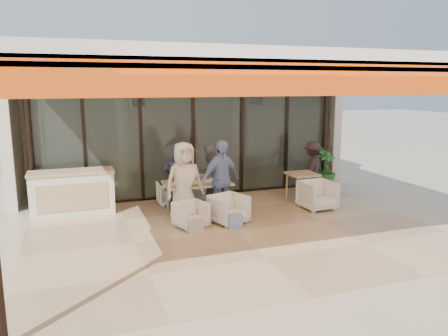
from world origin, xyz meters
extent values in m
plane|color=#C6B293|center=(0.00, 0.00, 0.00)|extent=(70.00, 70.00, 0.00)
cube|color=tan|center=(0.00, 0.00, 0.01)|extent=(8.00, 6.00, 0.01)
cube|color=silver|center=(0.00, 0.00, 3.30)|extent=(8.00, 6.00, 0.20)
cube|color=#F54E0C|center=(0.00, -2.94, 3.02)|extent=(8.00, 0.12, 0.45)
cube|color=orange|center=(0.00, -2.25, 3.14)|extent=(8.00, 1.50, 0.06)
cylinder|color=black|center=(-3.88, 2.88, 1.60)|extent=(0.12, 0.12, 3.20)
cylinder|color=black|center=(3.88, 2.88, 1.60)|extent=(0.12, 0.12, 3.20)
cube|color=#9EADA3|center=(0.00, 3.00, 1.60)|extent=(8.00, 0.03, 3.20)
cube|color=black|center=(0.00, 3.00, 0.04)|extent=(8.00, 0.10, 0.08)
cube|color=black|center=(0.00, 3.00, 3.16)|extent=(8.00, 0.10, 0.08)
cube|color=black|center=(-4.00, 3.00, 1.60)|extent=(0.08, 0.10, 3.20)
cube|color=black|center=(-2.70, 3.00, 1.60)|extent=(0.08, 0.10, 3.20)
cube|color=black|center=(-1.35, 3.00, 1.60)|extent=(0.08, 0.10, 3.20)
cube|color=black|center=(0.00, 3.00, 1.60)|extent=(0.08, 0.10, 3.20)
cube|color=black|center=(1.35, 3.00, 1.60)|extent=(0.08, 0.10, 3.20)
cube|color=black|center=(2.70, 3.00, 1.60)|extent=(0.08, 0.10, 3.20)
cube|color=black|center=(4.00, 3.00, 1.60)|extent=(0.08, 0.10, 3.20)
cube|color=silver|center=(0.00, 6.50, 1.70)|extent=(9.00, 0.25, 3.40)
cube|color=silver|center=(-4.40, 4.75, 1.70)|extent=(0.25, 3.50, 3.40)
cube|color=silver|center=(4.40, 4.75, 1.70)|extent=(0.25, 3.50, 3.40)
cube|color=silver|center=(0.00, 4.75, 3.40)|extent=(9.00, 3.50, 0.25)
cube|color=tan|center=(0.00, 4.75, 0.01)|extent=(8.00, 3.50, 0.02)
cylinder|color=silver|center=(-1.60, 4.60, 1.50)|extent=(0.40, 0.40, 3.00)
cylinder|color=silver|center=(1.80, 4.60, 1.50)|extent=(0.40, 0.40, 3.00)
cylinder|color=black|center=(-1.20, 4.20, 3.00)|extent=(0.03, 0.03, 0.70)
cube|color=black|center=(-1.20, 4.20, 2.55)|extent=(0.30, 0.30, 0.40)
sphere|color=#FFBF72|center=(-1.20, 4.20, 2.55)|extent=(0.18, 0.18, 0.18)
cylinder|color=black|center=(2.30, 4.20, 3.00)|extent=(0.03, 0.03, 0.70)
cube|color=black|center=(2.30, 4.20, 2.55)|extent=(0.30, 0.30, 0.40)
sphere|color=#FFBF72|center=(2.30, 4.20, 2.55)|extent=(0.18, 0.18, 0.18)
cylinder|color=black|center=(0.30, 4.00, 0.05)|extent=(0.40, 0.40, 0.05)
cylinder|color=black|center=(0.30, 4.00, 1.05)|extent=(0.04, 0.04, 2.10)
cone|color=#DB4D13|center=(0.30, 4.00, 1.70)|extent=(0.32, 0.32, 1.10)
cube|color=silver|center=(-3.04, 2.30, 0.50)|extent=(1.80, 0.60, 1.00)
cube|color=tan|center=(-3.04, 2.30, 1.01)|extent=(1.85, 0.65, 0.06)
cube|color=tan|center=(-3.04, 1.99, 0.50)|extent=(1.50, 0.02, 0.60)
cube|color=tan|center=(-0.34, 1.49, 0.72)|extent=(1.50, 0.90, 0.05)
cube|color=white|center=(-0.34, 1.49, 0.74)|extent=(1.30, 0.35, 0.01)
cylinder|color=tan|center=(-0.96, 1.17, 0.35)|extent=(0.06, 0.06, 0.70)
cylinder|color=tan|center=(0.28, 1.17, 0.35)|extent=(0.06, 0.06, 0.70)
cylinder|color=tan|center=(-0.96, 1.81, 0.35)|extent=(0.06, 0.06, 0.70)
cylinder|color=tan|center=(0.28, 1.81, 0.35)|extent=(0.06, 0.06, 0.70)
cylinder|color=white|center=(-0.79, 1.34, 0.81)|extent=(0.06, 0.06, 0.11)
cylinder|color=white|center=(-0.59, 1.69, 0.81)|extent=(0.06, 0.06, 0.11)
cylinder|color=white|center=(-0.29, 1.39, 0.81)|extent=(0.06, 0.06, 0.11)
cylinder|color=white|center=(-0.04, 1.67, 0.81)|extent=(0.06, 0.06, 0.11)
cylinder|color=white|center=(0.16, 1.29, 0.81)|extent=(0.06, 0.06, 0.11)
cylinder|color=#953E15|center=(-0.89, 1.64, 0.83)|extent=(0.07, 0.07, 0.16)
cylinder|color=black|center=(-0.44, 1.77, 0.83)|extent=(0.09, 0.09, 0.17)
cylinder|color=black|center=(-0.44, 1.77, 0.93)|extent=(0.10, 0.10, 0.01)
cylinder|color=white|center=(-0.79, 1.19, 0.76)|extent=(0.22, 0.22, 0.01)
cylinder|color=white|center=(0.11, 1.19, 0.76)|extent=(0.22, 0.22, 0.01)
cylinder|color=white|center=(-0.79, 1.81, 0.76)|extent=(0.22, 0.22, 0.01)
cylinder|color=white|center=(0.11, 1.81, 0.76)|extent=(0.22, 0.22, 0.01)
imported|color=white|center=(-0.76, 2.44, 0.32)|extent=(0.64, 0.60, 0.64)
imported|color=white|center=(0.08, 2.44, 0.31)|extent=(0.67, 0.64, 0.62)
imported|color=white|center=(-0.76, 0.54, 0.31)|extent=(0.74, 0.72, 0.61)
imported|color=white|center=(0.08, 0.54, 0.35)|extent=(0.86, 0.83, 0.70)
imported|color=#1A1D39|center=(-0.76, 1.94, 0.75)|extent=(0.57, 0.40, 1.50)
imported|color=slate|center=(0.08, 1.94, 0.76)|extent=(0.89, 0.79, 1.51)
imported|color=beige|center=(-0.76, 1.04, 0.87)|extent=(0.93, 0.68, 1.74)
imported|color=#748CC1|center=(0.08, 1.04, 0.87)|extent=(1.11, 0.77, 1.74)
cube|color=silver|center=(-0.76, 0.14, 0.17)|extent=(0.30, 0.10, 0.34)
cube|color=#99BFD8|center=(0.08, 0.14, 0.17)|extent=(0.30, 0.10, 0.34)
cube|color=tan|center=(2.44, 1.59, 0.72)|extent=(0.70, 0.70, 0.05)
cylinder|color=tan|center=(2.16, 1.31, 0.35)|extent=(0.05, 0.05, 0.70)
cylinder|color=tan|center=(2.72, 1.31, 0.35)|extent=(0.05, 0.05, 0.70)
cylinder|color=tan|center=(2.16, 1.87, 0.35)|extent=(0.05, 0.05, 0.70)
cylinder|color=tan|center=(2.72, 1.87, 0.35)|extent=(0.05, 0.05, 0.70)
imported|color=white|center=(2.44, 0.84, 0.38)|extent=(0.78, 0.74, 0.77)
imported|color=black|center=(3.05, 2.13, 0.73)|extent=(1.08, 1.02, 1.47)
imported|color=#1E5919|center=(3.74, 2.61, 0.57)|extent=(0.82, 0.82, 1.14)
camera|label=1|loc=(-3.04, -7.88, 2.94)|focal=35.00mm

